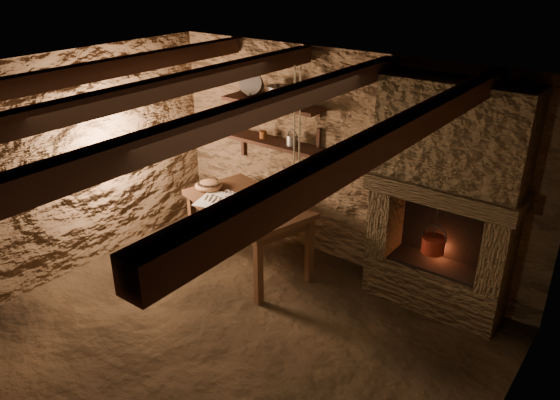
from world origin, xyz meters
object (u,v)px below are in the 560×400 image
Objects in this scene: iron_stockpot at (278,95)px; stoneware_jug at (289,190)px; red_pot at (433,244)px; work_table at (248,232)px; wooden_bowl at (209,185)px.

stoneware_jug is at bearing -43.42° from iron_stockpot.
red_pot is (1.98, -0.12, -1.14)m from iron_stockpot.
work_table is at bearing -84.56° from iron_stockpot.
stoneware_jug is 1.08m from iron_stockpot.
red_pot is (1.48, 0.35, -0.31)m from stoneware_jug.
wooden_bowl is (-0.58, 0.00, 0.42)m from work_table.
iron_stockpot is 2.29m from red_pot.
work_table is 7.14× the size of iron_stockpot.
work_table is at bearing -159.89° from stoneware_jug.
stoneware_jug is (0.44, 0.15, 0.58)m from work_table.
iron_stockpot is at bearing 50.13° from wooden_bowl.
iron_stockpot reaches higher than stoneware_jug.
wooden_bowl is 2.56m from red_pot.
stoneware_jug is 1.04m from wooden_bowl.
red_pot is at bearing 11.37° from wooden_bowl.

